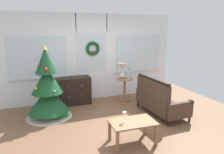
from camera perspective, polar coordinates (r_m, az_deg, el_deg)
The scene contains 11 objects.
ground_plane at distance 4.69m, azimuth 1.87°, elevation -13.47°, with size 6.76×6.76×0.00m, color brown.
back_wall_with_door at distance 6.23m, azimuth -5.49°, elevation 5.46°, with size 5.20×0.19×2.55m.
christmas_tree at distance 5.19m, azimuth -17.34°, elevation -3.69°, with size 1.10×1.10×1.76m.
dresser_cabinet at distance 6.00m, azimuth -10.33°, elevation -3.72°, with size 0.91×0.46×0.78m.
settee_sofa at distance 5.30m, azimuth 12.69°, elevation -6.22°, with size 0.76×1.47×0.96m.
side_table at distance 5.99m, azimuth 3.51°, elevation -2.36°, with size 0.50×0.48×0.72m.
table_lamp at distance 5.89m, azimuth 2.88°, elevation 2.33°, with size 0.28×0.28×0.44m.
flower_vase at distance 5.90m, azimuth 4.68°, elevation 0.66°, with size 0.11×0.10×0.35m.
coffee_table at distance 3.95m, azimuth 5.71°, elevation -12.99°, with size 0.86×0.55×0.43m.
wine_glass at distance 3.85m, azimuth 3.47°, elevation -10.31°, with size 0.08×0.08×0.20m.
gift_box at distance 5.23m, azimuth -13.23°, elevation -9.82°, with size 0.19×0.17×0.19m, color #266633.
Camera 1 is at (-1.64, -3.87, 2.09)m, focal length 33.10 mm.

